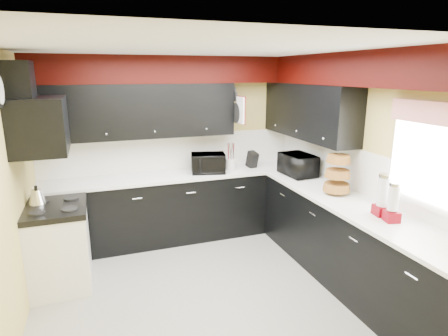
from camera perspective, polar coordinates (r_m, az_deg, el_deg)
name	(u,v)px	position (r m, az deg, el deg)	size (l,w,h in m)	color
ground	(212,294)	(4.21, -1.86, -18.59)	(3.60, 3.60, 0.00)	gray
wall_back	(173,148)	(5.38, -7.82, 3.09)	(3.60, 0.06, 2.50)	#E0C666
wall_right	(361,166)	(4.54, 20.18, 0.22)	(0.06, 3.60, 2.50)	#E0C666
wall_left	(4,202)	(3.61, -30.53, -4.49)	(0.06, 3.60, 2.50)	#E0C666
ceiling	(210,48)	(3.54, -2.21, 17.74)	(3.60, 3.60, 0.06)	white
cab_back	(179,207)	(5.31, -6.86, -5.99)	(3.60, 0.60, 0.90)	black
cab_right	(350,246)	(4.40, 18.70, -11.17)	(0.60, 3.00, 0.90)	black
counter_back	(178,175)	(5.17, -7.01, -1.10)	(3.62, 0.64, 0.04)	white
counter_right	(354,205)	(4.23, 19.21, -5.39)	(0.64, 3.02, 0.04)	white
splash_back	(173,152)	(5.38, -7.78, 2.45)	(3.60, 0.02, 0.50)	white
splash_right	(360,172)	(4.55, 20.02, -0.52)	(0.02, 3.60, 0.50)	white
upper_back	(136,111)	(5.05, -13.24, 8.43)	(2.60, 0.35, 0.70)	black
upper_right	(308,111)	(5.07, 12.69, 8.48)	(0.35, 1.80, 0.70)	black
soffit_back	(173,70)	(5.10, -7.82, 14.64)	(3.60, 0.36, 0.35)	black
soffit_right	(368,69)	(4.17, 21.12, 13.91)	(0.36, 3.24, 0.35)	black
stove	(60,248)	(4.54, -23.72, -11.10)	(0.60, 0.75, 0.86)	white
cooktop	(55,208)	(4.38, -24.33, -5.64)	(0.62, 0.77, 0.06)	black
hood	(40,125)	(4.18, -26.27, 5.87)	(0.50, 0.78, 0.55)	black
hood_duct	(19,82)	(4.17, -28.72, 11.40)	(0.24, 0.40, 0.40)	black
window	(430,157)	(3.84, 28.87, 1.43)	(0.03, 0.86, 0.96)	white
valance	(431,113)	(3.74, 29.05, 7.35)	(0.04, 0.88, 0.20)	red
pan_top	(233,94)	(5.28, 1.38, 11.22)	(0.03, 0.22, 0.40)	black
pan_mid	(236,113)	(5.17, 1.89, 8.38)	(0.03, 0.28, 0.46)	black
pan_low	(230,113)	(5.42, 0.87, 8.34)	(0.03, 0.24, 0.42)	black
cut_board	(240,110)	(5.06, 2.50, 8.80)	(0.03, 0.26, 0.35)	white
baskets	(337,173)	(4.43, 16.89, -0.80)	(0.27, 0.27, 0.50)	brown
deco_plate	(392,77)	(4.14, 24.20, 12.58)	(0.03, 0.24, 0.24)	white
toaster_oven	(208,163)	(5.17, -2.42, 0.75)	(0.46, 0.38, 0.27)	black
microwave	(298,165)	(5.13, 11.24, 0.49)	(0.52, 0.35, 0.29)	black
utensil_crock	(231,164)	(5.34, 1.05, 0.58)	(0.14, 0.14, 0.15)	silver
knife_block	(252,160)	(5.46, 4.32, 1.27)	(0.11, 0.15, 0.23)	black
kettle	(37,197)	(4.49, -26.63, -3.92)	(0.17, 0.17, 0.16)	silver
dispenser_a	(383,196)	(3.92, 23.10, -3.99)	(0.14, 0.14, 0.39)	#680A00
dispenser_b	(393,204)	(3.80, 24.35, -5.07)	(0.12, 0.12, 0.34)	#570F07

